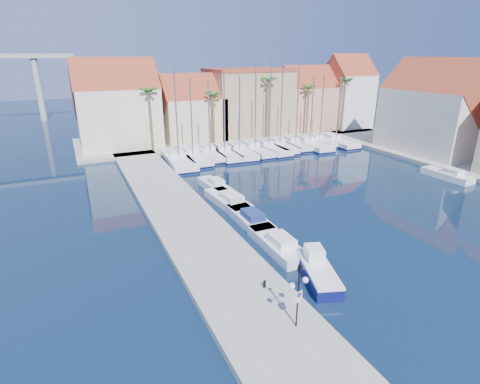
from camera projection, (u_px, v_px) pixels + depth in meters
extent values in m
plane|color=black|center=(391.00, 291.00, 24.19)|extent=(260.00, 260.00, 0.00)
cube|color=gray|center=(193.00, 229.00, 32.05)|extent=(6.00, 77.00, 0.50)
cube|color=gray|center=(233.00, 136.00, 68.90)|extent=(54.00, 16.00, 0.50)
cylinder|color=black|center=(298.00, 297.00, 19.68)|extent=(0.09, 0.09, 3.76)
cylinder|color=black|center=(295.00, 284.00, 19.26)|extent=(0.47, 0.12, 0.05)
cylinder|color=black|center=(302.00, 281.00, 19.51)|extent=(0.47, 0.12, 0.05)
sphere|color=white|center=(292.00, 286.00, 19.13)|extent=(0.34, 0.34, 0.34)
sphere|color=white|center=(305.00, 280.00, 19.63)|extent=(0.34, 0.34, 0.34)
cube|color=black|center=(300.00, 267.00, 19.06)|extent=(0.22, 0.15, 0.15)
cube|color=white|center=(299.00, 296.00, 19.60)|extent=(0.47, 0.11, 0.47)
cylinder|color=red|center=(299.00, 295.00, 19.56)|extent=(0.32, 0.07, 0.32)
cylinder|color=#1933A5|center=(299.00, 295.00, 19.56)|extent=(0.22, 0.05, 0.23)
cube|color=white|center=(298.00, 301.00, 19.71)|extent=(0.38, 0.09, 0.13)
cylinder|color=black|center=(265.00, 284.00, 23.60)|extent=(0.18, 0.18, 0.46)
cube|color=#0D114F|center=(318.00, 274.00, 25.32)|extent=(3.35, 5.58, 0.79)
cube|color=white|center=(318.00, 268.00, 25.15)|extent=(3.35, 5.58, 0.18)
cube|color=white|center=(314.00, 253.00, 25.97)|extent=(1.53, 1.70, 0.97)
cube|color=white|center=(277.00, 244.00, 29.24)|extent=(2.10, 6.48, 0.80)
cube|color=white|center=(281.00, 240.00, 28.45)|extent=(1.46, 2.27, 0.60)
cube|color=white|center=(250.00, 219.00, 33.66)|extent=(2.16, 6.52, 0.80)
cube|color=navy|center=(253.00, 215.00, 32.86)|extent=(1.48, 2.29, 0.60)
cube|color=white|center=(229.00, 201.00, 37.79)|extent=(2.80, 7.17, 0.80)
cube|color=white|center=(232.00, 197.00, 36.97)|extent=(1.76, 2.57, 0.60)
cube|color=white|center=(214.00, 186.00, 42.17)|extent=(2.22, 5.64, 0.80)
cube|color=white|center=(216.00, 181.00, 41.48)|extent=(1.39, 2.03, 0.60)
cube|color=white|center=(447.00, 175.00, 45.89)|extent=(2.18, 6.16, 0.80)
cube|color=white|center=(453.00, 171.00, 45.14)|extent=(1.44, 2.18, 0.60)
cube|color=white|center=(178.00, 160.00, 52.27)|extent=(3.87, 11.95, 1.00)
cube|color=#0B0D38|center=(178.00, 162.00, 52.38)|extent=(3.93, 12.02, 0.28)
cube|color=white|center=(176.00, 152.00, 53.02)|extent=(2.38, 3.67, 0.60)
cylinder|color=slate|center=(176.00, 114.00, 49.51)|extent=(0.20, 0.20, 11.92)
cube|color=white|center=(192.00, 156.00, 53.98)|extent=(2.89, 10.69, 1.00)
cube|color=#0B0D38|center=(192.00, 158.00, 54.09)|extent=(2.95, 10.75, 0.28)
cube|color=white|center=(189.00, 149.00, 54.61)|extent=(1.98, 3.22, 0.60)
cylinder|color=slate|center=(191.00, 117.00, 51.55)|extent=(0.20, 0.20, 10.44)
cube|color=white|center=(209.00, 154.00, 55.48)|extent=(3.12, 9.63, 1.00)
cube|color=#0B0D38|center=(209.00, 156.00, 55.59)|extent=(3.18, 9.69, 0.28)
cube|color=white|center=(207.00, 147.00, 56.03)|extent=(1.92, 2.96, 0.60)
cylinder|color=slate|center=(209.00, 117.00, 53.15)|extent=(0.20, 0.20, 10.03)
cube|color=white|center=(224.00, 153.00, 55.78)|extent=(3.14, 10.19, 1.00)
cube|color=#0B0D38|center=(224.00, 155.00, 55.89)|extent=(3.20, 10.25, 0.28)
cube|color=white|center=(222.00, 146.00, 56.37)|extent=(1.99, 3.11, 0.60)
cylinder|color=slate|center=(224.00, 112.00, 53.19)|extent=(0.20, 0.20, 11.38)
cube|color=white|center=(238.00, 151.00, 56.67)|extent=(3.39, 10.47, 1.00)
cube|color=#0B0D38|center=(238.00, 154.00, 56.78)|extent=(3.46, 10.53, 0.28)
cube|color=white|center=(236.00, 145.00, 57.29)|extent=(2.09, 3.21, 0.60)
cylinder|color=slate|center=(240.00, 114.00, 54.23)|extent=(0.20, 0.20, 10.43)
cube|color=white|center=(253.00, 149.00, 57.89)|extent=(2.92, 10.21, 1.00)
cube|color=#0B0D38|center=(253.00, 151.00, 58.00)|extent=(2.98, 10.27, 0.28)
cube|color=white|center=(250.00, 143.00, 58.46)|extent=(1.93, 3.09, 0.60)
cylinder|color=slate|center=(255.00, 109.00, 55.29)|extent=(0.20, 0.20, 11.55)
cube|color=white|center=(267.00, 148.00, 58.92)|extent=(3.26, 10.90, 1.00)
cube|color=#0B0D38|center=(267.00, 150.00, 59.03)|extent=(3.32, 10.96, 0.28)
cube|color=white|center=(264.00, 141.00, 59.54)|extent=(2.10, 3.32, 0.60)
cylinder|color=slate|center=(270.00, 100.00, 55.91)|extent=(0.20, 0.20, 13.79)
cube|color=white|center=(279.00, 146.00, 60.07)|extent=(3.27, 9.99, 1.00)
cube|color=#0B0D38|center=(279.00, 148.00, 60.18)|extent=(3.34, 10.06, 0.28)
cube|color=white|center=(276.00, 140.00, 60.66)|extent=(2.00, 3.07, 0.60)
cylinder|color=slate|center=(282.00, 103.00, 57.26)|extent=(0.20, 0.20, 12.72)
cube|color=white|center=(294.00, 144.00, 61.14)|extent=(2.85, 8.82, 1.00)
cube|color=#0B0D38|center=(294.00, 146.00, 61.25)|extent=(2.91, 8.89, 0.28)
cube|color=white|center=(292.00, 138.00, 61.62)|extent=(1.76, 2.71, 0.60)
cylinder|color=slate|center=(298.00, 104.00, 58.49)|extent=(0.20, 0.20, 12.11)
cube|color=white|center=(308.00, 144.00, 61.70)|extent=(3.42, 11.35, 1.00)
cube|color=#0B0D38|center=(308.00, 145.00, 61.81)|extent=(3.48, 11.41, 0.28)
cube|color=white|center=(305.00, 137.00, 62.39)|extent=(2.19, 3.46, 0.60)
cylinder|color=slate|center=(312.00, 110.00, 59.28)|extent=(0.20, 0.20, 10.10)
cube|color=white|center=(318.00, 141.00, 63.23)|extent=(2.78, 8.28, 1.00)
cube|color=#0B0D38|center=(318.00, 143.00, 63.34)|extent=(2.84, 8.35, 0.28)
cube|color=white|center=(315.00, 136.00, 63.62)|extent=(1.68, 2.55, 0.60)
cylinder|color=slate|center=(322.00, 107.00, 60.92)|extent=(0.20, 0.20, 10.44)
cube|color=white|center=(334.00, 141.00, 63.45)|extent=(3.17, 10.80, 1.00)
cube|color=#0B0D38|center=(334.00, 143.00, 63.56)|extent=(3.24, 10.86, 0.28)
cube|color=white|center=(330.00, 135.00, 64.10)|extent=(2.06, 3.28, 0.60)
cylinder|color=slate|center=(339.00, 108.00, 61.08)|extent=(0.20, 0.20, 10.04)
cube|color=beige|center=(118.00, 118.00, 58.53)|extent=(12.00, 9.00, 9.00)
cube|color=maroon|center=(115.00, 88.00, 56.97)|extent=(12.30, 9.00, 9.00)
cube|color=#CCB690|center=(192.00, 119.00, 63.60)|extent=(10.00, 8.00, 7.00)
cube|color=maroon|center=(191.00, 98.00, 62.39)|extent=(10.30, 8.00, 8.00)
cube|color=#A18463|center=(248.00, 103.00, 68.09)|extent=(14.00, 10.00, 11.00)
cube|color=maroon|center=(248.00, 70.00, 66.10)|extent=(14.20, 10.20, 0.50)
cube|color=tan|center=(305.00, 108.00, 72.48)|extent=(10.00, 8.00, 8.00)
cube|color=maroon|center=(307.00, 87.00, 71.10)|extent=(10.30, 8.00, 8.00)
cube|color=white|center=(346.00, 101.00, 74.83)|extent=(8.00, 8.00, 10.00)
cube|color=maroon|center=(349.00, 75.00, 73.10)|extent=(8.30, 8.00, 8.00)
cube|color=beige|center=(433.00, 121.00, 55.49)|extent=(9.00, 14.00, 9.00)
cube|color=maroon|center=(439.00, 90.00, 53.93)|extent=(9.00, 14.30, 9.00)
cylinder|color=brown|center=(151.00, 121.00, 55.84)|extent=(0.36, 0.36, 9.00)
sphere|color=#23621C|center=(148.00, 91.00, 54.34)|extent=(2.60, 2.60, 2.60)
cylinder|color=brown|center=(214.00, 120.00, 59.96)|extent=(0.36, 0.36, 8.00)
sphere|color=#23621C|center=(213.00, 95.00, 58.62)|extent=(2.60, 2.60, 2.60)
cylinder|color=brown|center=(268.00, 110.00, 63.55)|extent=(0.36, 0.36, 10.00)
sphere|color=#23621C|center=(269.00, 80.00, 61.87)|extent=(2.60, 2.60, 2.60)
cylinder|color=brown|center=(307.00, 111.00, 66.96)|extent=(0.36, 0.36, 8.50)
sphere|color=#23621C|center=(309.00, 88.00, 65.54)|extent=(2.60, 2.60, 2.60)
cylinder|color=brown|center=(343.00, 106.00, 69.94)|extent=(0.36, 0.36, 9.50)
sphere|color=#23621C|center=(346.00, 80.00, 68.34)|extent=(2.60, 2.60, 2.60)
cylinder|color=#9E9E99|center=(39.00, 89.00, 82.90)|extent=(1.40, 1.40, 14.00)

